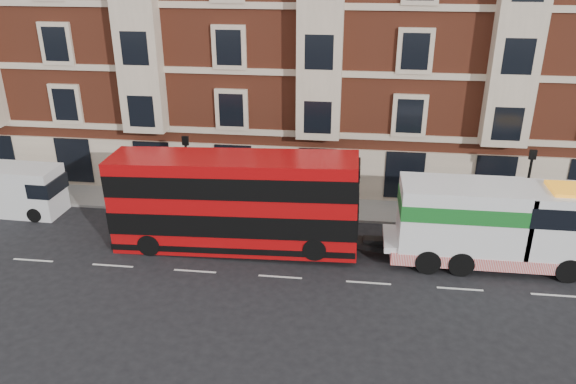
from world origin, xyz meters
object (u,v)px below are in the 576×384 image
object	(u,v)px
pedestrian	(148,186)
double_decker_bus	(234,201)
tow_truck	(491,223)
box_van	(14,190)

from	to	relation	value
pedestrian	double_decker_bus	bearing A→B (deg)	-13.86
double_decker_bus	tow_truck	distance (m)	12.07
box_van	tow_truck	bearing A→B (deg)	-3.98
double_decker_bus	tow_truck	xyz separation A→B (m)	(12.06, 0.00, -0.45)
double_decker_bus	pedestrian	xyz separation A→B (m)	(-6.35, 5.08, -1.64)
tow_truck	pedestrian	world-z (taller)	tow_truck
tow_truck	pedestrian	bearing A→B (deg)	164.58
box_van	pedestrian	world-z (taller)	box_van
box_van	pedestrian	size ratio (longest dim) A/B	3.48
double_decker_bus	box_van	distance (m)	13.47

